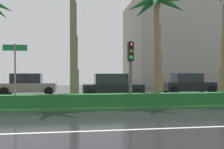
% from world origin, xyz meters
% --- Properties ---
extents(ground_plane, '(90.00, 42.00, 0.10)m').
position_xyz_m(ground_plane, '(0.00, 9.00, -0.05)').
color(ground_plane, black).
extents(median_strip, '(85.50, 4.00, 0.15)m').
position_xyz_m(median_strip, '(0.00, 8.00, 0.07)').
color(median_strip, '#2D6B33').
rests_on(median_strip, ground_plane).
extents(median_hedge, '(76.50, 0.70, 0.60)m').
position_xyz_m(median_hedge, '(0.00, 6.60, 0.45)').
color(median_hedge, '#1E6028').
rests_on(median_hedge, median_strip).
extents(palm_tree_centre_right, '(3.64, 3.57, 6.33)m').
position_xyz_m(palm_tree_centre_right, '(7.01, 7.63, 5.13)').
color(palm_tree_centre_right, brown).
rests_on(palm_tree_centre_right, median_strip).
extents(traffic_signal_median_right, '(0.28, 0.43, 3.28)m').
position_xyz_m(traffic_signal_median_right, '(5.34, 6.79, 2.41)').
color(traffic_signal_median_right, '#4C4C47').
rests_on(traffic_signal_median_right, median_strip).
extents(street_name_sign, '(1.10, 0.08, 3.00)m').
position_xyz_m(street_name_sign, '(-0.24, 6.49, 2.08)').
color(street_name_sign, slate).
rests_on(street_name_sign, median_strip).
extents(car_in_traffic_leading, '(4.30, 2.02, 1.72)m').
position_xyz_m(car_in_traffic_leading, '(-1.17, 15.29, 0.83)').
color(car_in_traffic_leading, gray).
rests_on(car_in_traffic_leading, ground_plane).
extents(car_in_traffic_second, '(4.30, 2.02, 1.72)m').
position_xyz_m(car_in_traffic_second, '(5.20, 12.20, 0.83)').
color(car_in_traffic_second, black).
rests_on(car_in_traffic_second, ground_plane).
extents(car_in_traffic_third, '(4.30, 2.02, 1.72)m').
position_xyz_m(car_in_traffic_third, '(12.19, 14.71, 0.83)').
color(car_in_traffic_third, black).
rests_on(car_in_traffic_third, ground_plane).
extents(building_far_right, '(21.74, 11.48, 11.66)m').
position_xyz_m(building_far_right, '(21.31, 29.18, 5.83)').
color(building_far_right, gray).
rests_on(building_far_right, ground_plane).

